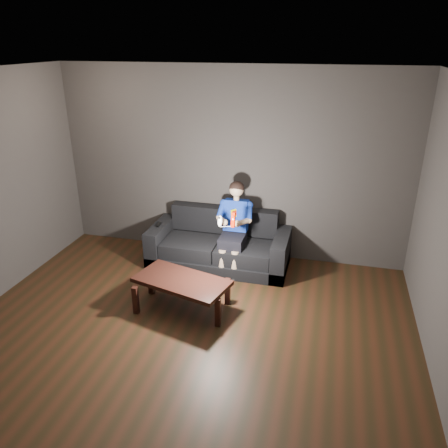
# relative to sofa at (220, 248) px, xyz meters

# --- Properties ---
(floor) EXTENTS (5.00, 5.00, 0.00)m
(floor) POSITION_rel_sofa_xyz_m (0.05, -2.07, -0.25)
(floor) COLOR black
(floor) RESTS_ON ground
(back_wall) EXTENTS (5.00, 0.04, 2.70)m
(back_wall) POSITION_rel_sofa_xyz_m (0.05, 0.43, 1.10)
(back_wall) COLOR #3E3836
(back_wall) RESTS_ON ground
(ceiling) EXTENTS (5.00, 5.00, 0.02)m
(ceiling) POSITION_rel_sofa_xyz_m (0.05, -2.07, 2.45)
(ceiling) COLOR silver
(ceiling) RESTS_ON back_wall
(sofa) EXTENTS (1.95, 0.84, 0.75)m
(sofa) POSITION_rel_sofa_xyz_m (0.00, 0.00, 0.00)
(sofa) COLOR black
(sofa) RESTS_ON floor
(child) EXTENTS (0.49, 0.60, 1.20)m
(child) POSITION_rel_sofa_xyz_m (0.22, -0.04, 0.45)
(child) COLOR black
(child) RESTS_ON sofa
(wii_remote_red) EXTENTS (0.05, 0.07, 0.19)m
(wii_remote_red) POSITION_rel_sofa_xyz_m (0.31, -0.50, 0.67)
(wii_remote_red) COLOR #C21600
(wii_remote_red) RESTS_ON child
(nunchuk_white) EXTENTS (0.06, 0.09, 0.15)m
(nunchuk_white) POSITION_rel_sofa_xyz_m (0.14, -0.50, 0.63)
(nunchuk_white) COLOR white
(nunchuk_white) RESTS_ON child
(wii_remote_black) EXTENTS (0.05, 0.15, 0.03)m
(wii_remote_black) POSITION_rel_sofa_xyz_m (-0.88, -0.07, 0.30)
(wii_remote_black) COLOR black
(wii_remote_black) RESTS_ON sofa
(coffee_table) EXTENTS (1.20, 0.81, 0.40)m
(coffee_table) POSITION_rel_sofa_xyz_m (-0.13, -1.22, 0.10)
(coffee_table) COLOR black
(coffee_table) RESTS_ON floor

